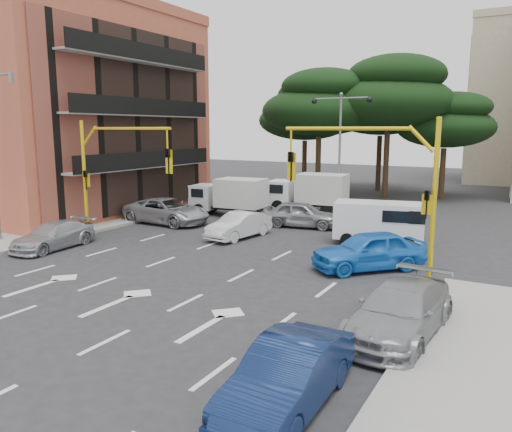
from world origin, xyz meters
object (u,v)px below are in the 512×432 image
(signal_mast_left, at_px, (109,164))
(car_silver_wagon, at_px, (53,236))
(street_lamp_center, at_px, (340,131))
(car_white_hatch, at_px, (239,225))
(car_silver_cross_b, at_px, (301,214))
(signal_mast_right, at_px, (383,177))
(van_white, at_px, (378,223))
(car_silver_cross_a, at_px, (167,211))
(car_navy_parked, at_px, (288,376))
(car_blue_compact, at_px, (369,250))
(car_silver_parked, at_px, (400,310))
(box_truck_a, at_px, (229,197))
(box_truck_b, at_px, (308,193))

(signal_mast_left, distance_m, car_silver_wagon, 4.34)
(street_lamp_center, distance_m, car_white_hatch, 11.47)
(car_white_hatch, bearing_deg, car_silver_cross_b, 77.01)
(signal_mast_right, height_order, street_lamp_center, street_lamp_center)
(car_silver_wagon, distance_m, van_white, 15.59)
(car_silver_cross_a, distance_m, car_navy_parked, 20.83)
(car_blue_compact, height_order, car_silver_cross_b, car_blue_compact)
(signal_mast_right, bearing_deg, car_silver_parked, -67.88)
(van_white, bearing_deg, car_blue_compact, -1.44)
(car_blue_compact, bearing_deg, street_lamp_center, 159.23)
(street_lamp_center, height_order, box_truck_a, street_lamp_center)
(signal_mast_left, xyz_separation_m, car_navy_parked, (14.40, -9.41, -3.19))
(car_blue_compact, bearing_deg, signal_mast_right, -13.76)
(car_navy_parked, bearing_deg, car_silver_wagon, 155.50)
(street_lamp_center, bearing_deg, car_silver_parked, -65.02)
(signal_mast_right, bearing_deg, street_lamp_center, 115.91)
(car_white_hatch, height_order, car_silver_cross_b, car_silver_cross_b)
(signal_mast_right, height_order, car_silver_cross_b, signal_mast_right)
(car_white_hatch, height_order, box_truck_a, box_truck_a)
(signal_mast_left, xyz_separation_m, street_lamp_center, (6.80, 14.01, 1.54))
(car_silver_cross_b, relative_size, car_silver_parked, 0.89)
(van_white, bearing_deg, box_truck_a, -119.42)
(car_silver_wagon, distance_m, car_navy_parked, 17.02)
(signal_mast_left, bearing_deg, car_silver_parked, -16.74)
(car_white_hatch, height_order, car_silver_parked, car_silver_parked)
(car_white_hatch, relative_size, car_silver_parked, 0.81)
(car_blue_compact, bearing_deg, car_silver_cross_a, -151.53)
(car_silver_cross_b, height_order, van_white, van_white)
(car_navy_parked, bearing_deg, signal_mast_right, 93.92)
(signal_mast_right, xyz_separation_m, box_truck_b, (-8.54, 12.89, -2.57))
(car_silver_wagon, distance_m, car_silver_cross_a, 7.63)
(car_silver_cross_b, bearing_deg, signal_mast_left, 129.35)
(car_navy_parked, xyz_separation_m, box_truck_b, (-9.34, 22.30, 0.62))
(car_white_hatch, height_order, car_blue_compact, car_blue_compact)
(car_silver_cross_a, distance_m, box_truck_a, 4.48)
(van_white, bearing_deg, street_lamp_center, -160.84)
(car_silver_wagon, bearing_deg, car_white_hatch, 40.16)
(car_silver_cross_b, height_order, car_silver_parked, car_silver_cross_b)
(car_silver_cross_b, distance_m, box_truck_a, 5.82)
(street_lamp_center, distance_m, car_silver_cross_a, 12.58)
(car_white_hatch, distance_m, car_silver_cross_b, 4.53)
(car_white_hatch, distance_m, car_navy_parked, 16.00)
(signal_mast_right, height_order, box_truck_a, signal_mast_right)
(car_silver_cross_a, bearing_deg, car_silver_cross_b, -66.55)
(car_silver_parked, bearing_deg, signal_mast_right, 116.11)
(van_white, height_order, box_truck_b, box_truck_b)
(street_lamp_center, xyz_separation_m, box_truck_a, (-5.67, -4.92, -4.21))
(signal_mast_left, distance_m, car_navy_parked, 17.50)
(signal_mast_left, xyz_separation_m, car_blue_compact, (12.80, 1.28, -3.10))
(car_silver_wagon, bearing_deg, car_silver_parked, -11.35)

